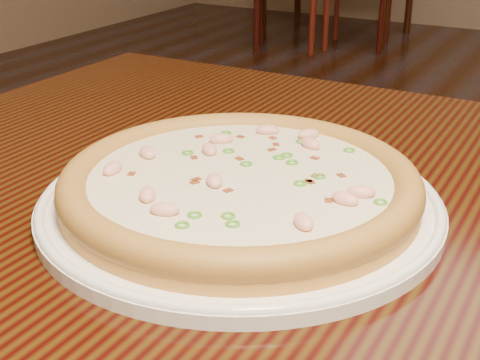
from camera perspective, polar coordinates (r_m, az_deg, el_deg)
The scene contains 3 objects.
hero_table at distance 0.66m, azimuth 11.44°, elevation -10.78°, with size 1.20×0.80×0.75m.
plate at distance 0.61m, azimuth 0.00°, elevation -1.83°, with size 0.37×0.37×0.02m.
pizza at distance 0.60m, azimuth 0.00°, elevation -0.25°, with size 0.32×0.32×0.03m.
Camera 1 is at (0.01, -0.89, 1.02)m, focal length 50.00 mm.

